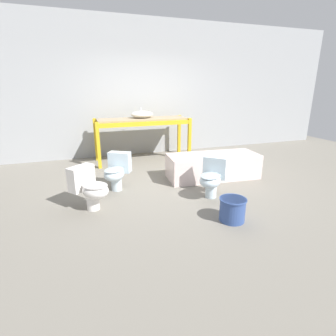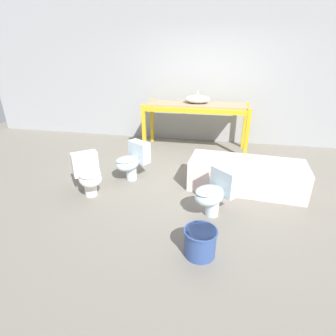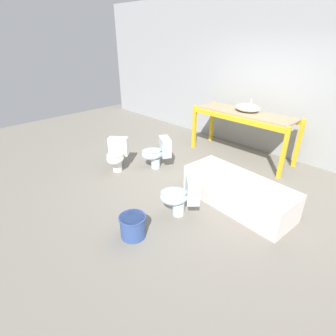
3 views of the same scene
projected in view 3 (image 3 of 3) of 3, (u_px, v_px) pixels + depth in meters
ground_plane at (205, 183)px, 4.69m from camera, size 12.00×12.00×0.00m
warehouse_wall_rear at (275, 77)px, 5.29m from camera, size 10.80×0.08×3.20m
shelving_rack at (244, 119)px, 5.34m from camera, size 2.13×0.73×0.98m
sink_basin at (248, 108)px, 5.26m from camera, size 0.50×0.40×0.24m
bathtub_main at (238, 190)px, 3.97m from camera, size 1.75×0.80×0.46m
toilet_near at (157, 152)px, 5.08m from camera, size 0.58×0.65×0.61m
toilet_far at (181, 195)px, 3.72m from camera, size 0.63×0.63×0.61m
toilet_extra at (117, 154)px, 4.98m from camera, size 0.61×0.64×0.61m
bucket_white at (133, 226)px, 3.38m from camera, size 0.35×0.35×0.31m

